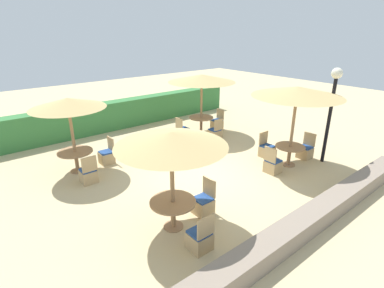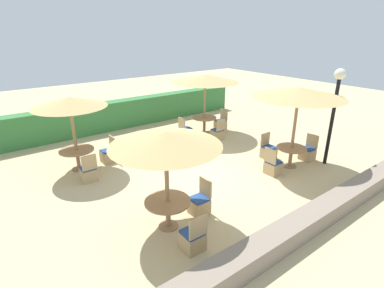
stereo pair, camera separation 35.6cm
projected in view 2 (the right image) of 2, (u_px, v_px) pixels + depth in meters
ground_plane at (203, 175)px, 9.86m from camera, size 40.00×40.00×0.00m
hedge_row at (120, 114)px, 14.35m from camera, size 13.00×0.70×1.31m
stone_border at (304, 224)px, 6.98m from camera, size 10.00×0.56×0.48m
lamp_post at (336, 98)px, 9.84m from camera, size 0.36×0.36×3.32m
parasol_front_right at (299, 93)px, 9.51m from camera, size 2.94×2.94×2.77m
round_table_front_right at (291, 152)px, 10.26m from camera, size 1.00×1.00×0.71m
patio_chair_front_right_east at (308, 153)px, 10.91m from camera, size 0.46×0.46×0.93m
patio_chair_front_right_north at (268, 151)px, 11.06m from camera, size 0.46×0.46×0.93m
patio_chair_front_right_west at (273, 166)px, 9.84m from camera, size 0.46×0.46×0.93m
parasol_back_left at (69, 102)px, 9.41m from camera, size 2.33×2.33×2.51m
round_table_back_left at (77, 154)px, 10.04m from camera, size 1.13×1.13×0.72m
patio_chair_back_left_east at (108, 155)px, 10.74m from camera, size 0.46×0.46×0.93m
patio_chair_back_left_south at (89, 173)px, 9.40m from camera, size 0.46×0.46×0.93m
parasol_front_left at (165, 139)px, 6.47m from camera, size 2.51×2.51×2.44m
round_table_front_left at (168, 206)px, 7.09m from camera, size 1.10×1.10×0.72m
patio_chair_front_left_east at (199, 204)px, 7.74m from camera, size 0.46×0.46×0.93m
patio_chair_front_left_south at (193, 239)px, 6.45m from camera, size 0.46×0.46×0.93m
parasol_back_right at (205, 78)px, 12.85m from camera, size 2.92×2.92×2.66m
round_table_back_right at (204, 121)px, 13.53m from camera, size 1.09×1.09×0.76m
patio_chair_back_right_south at (218, 133)px, 12.91m from camera, size 0.46×0.46×0.93m
patio_chair_back_right_east at (221, 124)px, 14.21m from camera, size 0.46×0.46×0.93m
patio_chair_back_right_west at (185, 132)px, 13.09m from camera, size 0.46×0.46×0.93m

